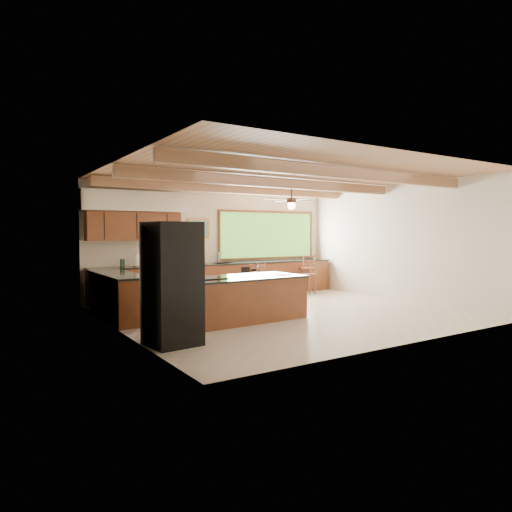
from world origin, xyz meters
TOP-DOWN VIEW (x-y plane):
  - ground at (0.00, 0.00)m, footprint 7.20×7.20m
  - room_shell at (-0.17, 0.65)m, footprint 7.27×6.54m
  - counter_run at (-0.82, 2.52)m, footprint 7.12×3.10m
  - island at (-1.24, -0.16)m, footprint 2.55×1.29m
  - refrigerator at (-3.18, -1.30)m, footprint 0.82×0.80m
  - bar_stool_a at (0.10, 1.55)m, footprint 0.37×0.37m
  - bar_stool_b at (0.87, 2.40)m, footprint 0.37×0.37m
  - bar_stool_c at (2.33, 2.02)m, footprint 0.36×0.36m
  - bar_stool_d at (2.55, 2.39)m, footprint 0.53×0.53m

SIDE VIEW (x-z plane):
  - ground at x=0.00m, z-range 0.00..0.00m
  - island at x=-1.24m, z-range -0.01..0.88m
  - counter_run at x=-0.82m, z-range -0.15..1.08m
  - bar_stool_b at x=0.87m, z-range 0.09..1.02m
  - bar_stool_c at x=2.33m, z-range 0.09..1.02m
  - bar_stool_a at x=0.10m, z-range 0.09..1.06m
  - bar_stool_d at x=2.55m, z-range 0.11..1.28m
  - refrigerator at x=-3.18m, z-range 0.00..1.91m
  - room_shell at x=-0.17m, z-range 0.70..3.72m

